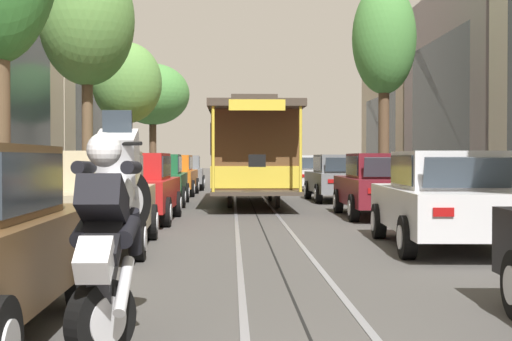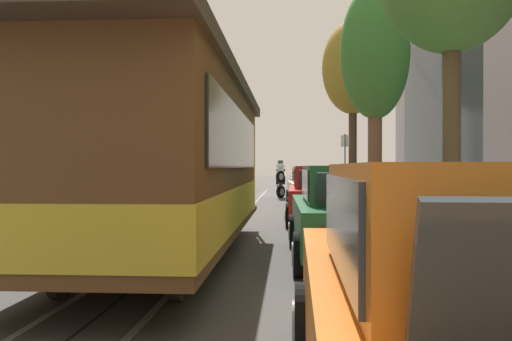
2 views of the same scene
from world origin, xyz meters
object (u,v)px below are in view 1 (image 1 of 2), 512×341
object	(u,v)px
parked_car_beige_second_left	(90,200)
parked_car_grey_sixth_left	(183,172)
parked_car_white_second_right	(446,199)
parked_car_red_mid_left	(134,187)
street_tree_kerb_left_mid	(87,21)
cable_car_trolley	(252,152)
pedestrian_on_left_pavement	(67,174)
motorcycle_with_rider	(110,222)
street_tree_kerb_left_far	(153,95)
street_tree_kerb_left_fourth	(127,85)
parked_car_green_fourth_left	(156,179)
parked_car_red_sixth_right	(299,171)
parked_car_maroon_mid_right	(381,185)
parked_car_orange_fifth_left	(172,175)
street_tree_kerb_right_second	(384,41)
parked_car_white_fifth_right	(314,173)
parked_car_grey_fourth_right	(339,178)

from	to	relation	value
parked_car_beige_second_left	parked_car_grey_sixth_left	world-z (taller)	same
parked_car_white_second_right	parked_car_grey_sixth_left	bearing A→B (deg)	104.58
parked_car_red_mid_left	street_tree_kerb_left_mid	distance (m)	7.08
cable_car_trolley	pedestrian_on_left_pavement	world-z (taller)	cable_car_trolley
parked_car_red_mid_left	motorcycle_with_rider	distance (m)	11.24
street_tree_kerb_left_far	street_tree_kerb_left_fourth	bearing A→B (deg)	-90.15
parked_car_green_fourth_left	parked_car_red_sixth_right	xyz separation A→B (m)	(5.87, 15.09, 0.00)
motorcycle_with_rider	street_tree_kerb_left_mid	bearing A→B (deg)	101.82
parked_car_red_sixth_right	parked_car_maroon_mid_right	bearing A→B (deg)	-89.40
parked_car_orange_fifth_left	street_tree_kerb_left_far	bearing A→B (deg)	100.07
parked_car_white_second_right	cable_car_trolley	bearing A→B (deg)	103.91
parked_car_red_sixth_right	cable_car_trolley	distance (m)	14.81
street_tree_kerb_right_second	parked_car_orange_fifth_left	bearing A→B (deg)	168.22
pedestrian_on_left_pavement	parked_car_beige_second_left	bearing A→B (deg)	-75.91
street_tree_kerb_left_fourth	parked_car_white_second_right	bearing A→B (deg)	-66.79
parked_car_orange_fifth_left	motorcycle_with_rider	distance (m)	22.90
parked_car_orange_fifth_left	parked_car_white_fifth_right	distance (m)	6.48
parked_car_red_mid_left	parked_car_orange_fifth_left	size ratio (longest dim) A/B	1.00
street_tree_kerb_left_far	parked_car_green_fourth_left	bearing A→B (deg)	-83.49
parked_car_grey_fourth_right	motorcycle_with_rider	world-z (taller)	motorcycle_with_rider
parked_car_grey_sixth_left	street_tree_kerb_left_far	world-z (taller)	street_tree_kerb_left_far
parked_car_red_sixth_right	parked_car_white_fifth_right	bearing A→B (deg)	-89.55
parked_car_red_sixth_right	motorcycle_with_rider	xyz separation A→B (m)	(-4.44, -32.04, 0.18)
parked_car_white_fifth_right	motorcycle_with_rider	bearing A→B (deg)	-99.98
parked_car_grey_sixth_left	cable_car_trolley	bearing A→B (deg)	-74.70
parked_car_red_mid_left	street_tree_kerb_left_far	xyz separation A→B (m)	(-2.00, 22.44, 4.08)
parked_car_green_fourth_left	street_tree_kerb_right_second	bearing A→B (deg)	27.72
parked_car_grey_sixth_left	street_tree_kerb_left_fourth	distance (m)	5.77
parked_car_maroon_mid_right	parked_car_red_sixth_right	xyz separation A→B (m)	(-0.21, 19.85, 0.00)
parked_car_red_sixth_right	pedestrian_on_left_pavement	size ratio (longest dim) A/B	2.84
street_tree_kerb_left_fourth	motorcycle_with_rider	bearing A→B (deg)	-82.10
parked_car_beige_second_left	motorcycle_with_rider	size ratio (longest dim) A/B	2.36
parked_car_grey_sixth_left	parked_car_maroon_mid_right	size ratio (longest dim) A/B	1.00
parked_car_white_second_right	parked_car_grey_fourth_right	bearing A→B (deg)	89.35
pedestrian_on_left_pavement	street_tree_kerb_left_mid	bearing A→B (deg)	-70.69
parked_car_orange_fifth_left	street_tree_kerb_left_far	world-z (taller)	street_tree_kerb_left_far
parked_car_orange_fifth_left	parked_car_red_sixth_right	world-z (taller)	same
parked_car_beige_second_left	parked_car_grey_fourth_right	distance (m)	14.08
street_tree_kerb_left_mid	pedestrian_on_left_pavement	size ratio (longest dim) A/B	4.83
street_tree_kerb_left_mid	parked_car_red_sixth_right	bearing A→B (deg)	64.07
parked_car_grey_fourth_right	pedestrian_on_left_pavement	bearing A→B (deg)	167.93
parked_car_orange_fifth_left	street_tree_kerb_left_mid	xyz separation A→B (m)	(-1.93, -6.83, 4.73)
cable_car_trolley	motorcycle_with_rider	distance (m)	17.62
parked_car_grey_sixth_left	parked_car_white_fifth_right	world-z (taller)	same
parked_car_white_second_right	pedestrian_on_left_pavement	xyz separation A→B (m)	(-9.49, 14.86, 0.08)
parked_car_beige_second_left	cable_car_trolley	size ratio (longest dim) A/B	0.48
street_tree_kerb_left_mid	cable_car_trolley	xyz separation A→B (m)	(4.93, 1.52, -3.86)
parked_car_red_sixth_right	street_tree_kerb_left_fourth	bearing A→B (deg)	-134.74
parked_car_red_mid_left	cable_car_trolley	xyz separation A→B (m)	(2.90, 6.38, 0.86)
parked_car_white_second_right	street_tree_kerb_left_fourth	bearing A→B (deg)	113.21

